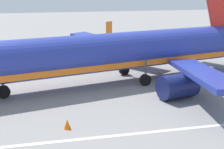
{
  "coord_description": "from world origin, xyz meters",
  "views": [
    {
      "loc": [
        -3.88,
        -11.0,
        9.56
      ],
      "look_at": [
        1.85,
        13.53,
        2.8
      ],
      "focal_mm": 54.15,
      "sensor_mm": 36.0,
      "label": 1
    }
  ],
  "objects": [
    {
      "name": "traffic_cone_mid_apron",
      "position": [
        -2.0,
        10.45,
        0.33
      ],
      "size": [
        0.51,
        0.51,
        0.66
      ],
      "primitive_type": "cone",
      "color": "orange",
      "rests_on": "ground"
    },
    {
      "name": "airplane",
      "position": [
        4.55,
        20.81,
        3.05
      ],
      "size": [
        37.35,
        30.22,
        11.34
      ],
      "color": "#28389E",
      "rests_on": "ground"
    },
    {
      "name": "apron_stripe",
      "position": [
        0.0,
        8.61,
        0.01
      ],
      "size": [
        120.0,
        0.36,
        0.01
      ],
      "primitive_type": "cube",
      "color": "silver",
      "rests_on": "ground"
    }
  ]
}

